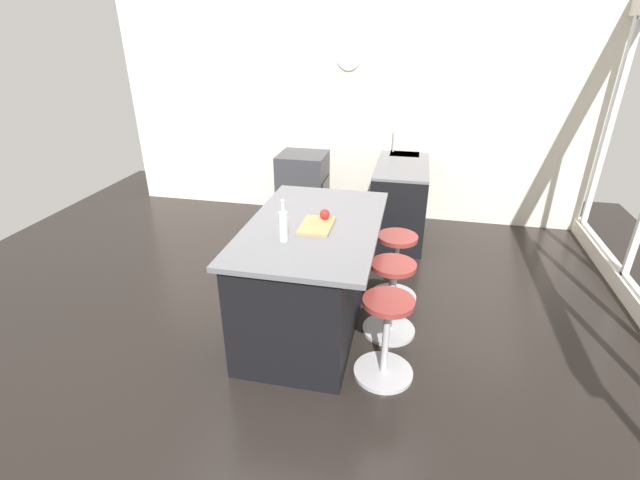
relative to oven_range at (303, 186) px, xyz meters
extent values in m
plane|color=black|center=(2.44, 0.49, -0.43)|extent=(7.79, 7.79, 0.00)
cube|color=silver|center=(-0.13, 3.49, 0.87)|extent=(0.05, 0.06, 2.27)
cube|color=silver|center=(-0.35, 0.49, 0.90)|extent=(0.12, 5.99, 2.67)
cylinder|color=white|center=(-0.28, 0.52, 1.56)|extent=(0.03, 0.28, 0.28)
cube|color=black|center=(0.00, 1.28, 0.00)|extent=(1.86, 0.60, 0.87)
cube|color=slate|center=(0.00, 1.28, 0.45)|extent=(1.86, 0.60, 0.03)
cube|color=#38383D|center=(-0.23, 1.28, 0.40)|extent=(0.44, 0.36, 0.12)
cylinder|color=#B7B7BC|center=(-0.23, 1.13, 0.60)|extent=(0.02, 0.02, 0.28)
cube|color=#38383D|center=(0.00, 0.00, 0.00)|extent=(0.60, 0.60, 0.87)
cube|color=black|center=(0.00, 0.30, -0.04)|extent=(0.44, 0.01, 0.32)
cube|color=black|center=(2.30, 0.63, 0.01)|extent=(1.63, 0.83, 0.90)
cube|color=slate|center=(2.30, 0.68, 0.48)|extent=(1.69, 1.03, 0.04)
cylinder|color=#B7B7BC|center=(1.77, 1.32, -0.42)|extent=(0.44, 0.44, 0.03)
cylinder|color=#B7B7BC|center=(1.77, 1.32, -0.12)|extent=(0.05, 0.05, 0.59)
cylinder|color=maroon|center=(1.77, 1.32, 0.20)|extent=(0.36, 0.36, 0.04)
cylinder|color=#B7B7BC|center=(2.30, 1.32, -0.42)|extent=(0.44, 0.44, 0.03)
cylinder|color=#B7B7BC|center=(2.30, 1.32, -0.12)|extent=(0.05, 0.05, 0.59)
cylinder|color=maroon|center=(2.30, 1.32, 0.20)|extent=(0.36, 0.36, 0.04)
cylinder|color=#B7B7BC|center=(2.83, 1.32, -0.42)|extent=(0.44, 0.44, 0.03)
cylinder|color=#B7B7BC|center=(2.83, 1.32, -0.12)|extent=(0.05, 0.05, 0.59)
cylinder|color=maroon|center=(2.83, 1.32, 0.20)|extent=(0.36, 0.36, 0.04)
cube|color=tan|center=(2.36, 0.71, 0.51)|extent=(0.36, 0.24, 0.02)
sphere|color=red|center=(2.24, 0.75, 0.56)|extent=(0.08, 0.08, 0.08)
cylinder|color=silver|center=(2.65, 0.54, 0.61)|extent=(0.06, 0.06, 0.22)
cylinder|color=silver|center=(2.65, 0.54, 0.76)|extent=(0.03, 0.03, 0.08)
cylinder|color=#B7B7BC|center=(2.65, 0.54, 0.81)|extent=(0.03, 0.03, 0.02)
camera|label=1|loc=(5.44, 1.41, 1.90)|focal=25.04mm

